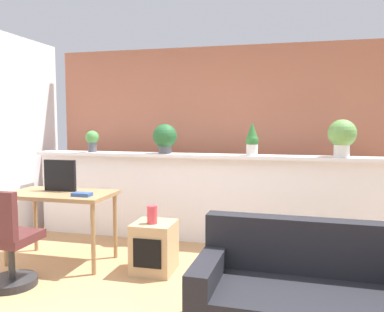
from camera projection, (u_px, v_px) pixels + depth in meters
divider_wall at (207, 200)px, 4.86m from camera, size 4.51×0.16×1.06m
plant_shelf at (206, 156)px, 4.77m from camera, size 4.51×0.29×0.04m
brick_wall_behind at (216, 139)px, 5.38m from camera, size 4.51×0.10×2.50m
potted_plant_0 at (92, 139)px, 5.11m from camera, size 0.17×0.17×0.28m
potted_plant_1 at (165, 137)px, 4.88m from camera, size 0.30×0.30×0.37m
potted_plant_2 at (252, 139)px, 4.61m from camera, size 0.15×0.15×0.39m
potted_plant_3 at (342, 136)px, 4.38m from camera, size 0.31×0.31×0.42m
desk at (61, 200)px, 4.14m from camera, size 1.10×0.60×0.75m
tv_monitor at (60, 175)px, 4.21m from camera, size 0.36×0.04×0.34m
office_chair at (6, 246)px, 3.49m from camera, size 0.45×0.45×0.91m
side_cube_shelf at (154, 247)px, 3.90m from camera, size 0.40×0.41×0.50m
vase_on_shelf at (152, 215)px, 3.83m from camera, size 0.10×0.10×0.18m
book_on_desk at (82, 194)px, 3.93m from camera, size 0.19×0.11×0.04m
couch at (313, 304)px, 2.61m from camera, size 1.58×0.81×0.80m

